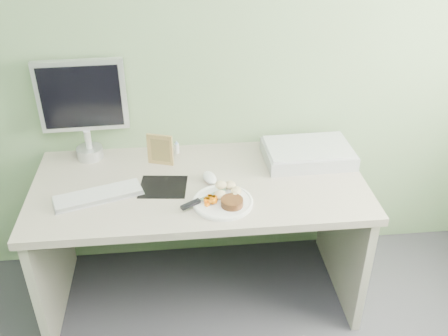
{
  "coord_description": "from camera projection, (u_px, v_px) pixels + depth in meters",
  "views": [
    {
      "loc": [
        -0.09,
        -0.39,
        2.05
      ],
      "look_at": [
        0.11,
        1.5,
        0.88
      ],
      "focal_mm": 40.0,
      "sensor_mm": 36.0,
      "label": 1
    }
  ],
  "objects": [
    {
      "name": "plate",
      "position": [
        223.0,
        202.0,
        2.25
      ],
      "size": [
        0.27,
        0.27,
        0.01
      ],
      "primitive_type": "cylinder",
      "color": "white",
      "rests_on": "desk"
    },
    {
      "name": "potato_pile",
      "position": [
        228.0,
        189.0,
        2.27
      ],
      "size": [
        0.13,
        0.11,
        0.06
      ],
      "primitive_type": "ellipsoid",
      "rotation": [
        0.0,
        0.0,
        -0.37
      ],
      "color": "tan",
      "rests_on": "plate"
    },
    {
      "name": "eyedrop_bottle",
      "position": [
        177.0,
        147.0,
        2.63
      ],
      "size": [
        0.02,
        0.02,
        0.07
      ],
      "color": "white",
      "rests_on": "desk"
    },
    {
      "name": "photo_frame",
      "position": [
        160.0,
        150.0,
        2.5
      ],
      "size": [
        0.13,
        0.06,
        0.17
      ],
      "primitive_type": "cube",
      "rotation": [
        0.0,
        0.0,
        -0.33
      ],
      "color": "#A8854E",
      "rests_on": "desk"
    },
    {
      "name": "scanner",
      "position": [
        308.0,
        154.0,
        2.56
      ],
      "size": [
        0.45,
        0.31,
        0.07
      ],
      "primitive_type": "cube",
      "rotation": [
        0.0,
        0.0,
        0.02
      ],
      "color": "#A7AAAE",
      "rests_on": "desk"
    },
    {
      "name": "desk",
      "position": [
        200.0,
        213.0,
        2.5
      ],
      "size": [
        1.6,
        0.75,
        0.73
      ],
      "color": "#B4AA97",
      "rests_on": "floor"
    },
    {
      "name": "computer_mouse",
      "position": [
        210.0,
        178.0,
        2.4
      ],
      "size": [
        0.08,
        0.12,
        0.04
      ],
      "primitive_type": "ellipsoid",
      "rotation": [
        0.0,
        0.0,
        0.24
      ],
      "color": "white",
      "rests_on": "desk"
    },
    {
      "name": "monitor",
      "position": [
        83.0,
        104.0,
        2.47
      ],
      "size": [
        0.43,
        0.13,
        0.52
      ],
      "rotation": [
        0.0,
        0.0,
        0.04
      ],
      "color": "silver",
      "rests_on": "desk"
    },
    {
      "name": "steak",
      "position": [
        232.0,
        202.0,
        2.21
      ],
      "size": [
        0.1,
        0.1,
        0.03
      ],
      "primitive_type": "cylinder",
      "rotation": [
        0.0,
        0.0,
        0.02
      ],
      "color": "black",
      "rests_on": "plate"
    },
    {
      "name": "mousepad",
      "position": [
        163.0,
        187.0,
        2.36
      ],
      "size": [
        0.24,
        0.22,
        0.0
      ],
      "primitive_type": "cube",
      "rotation": [
        0.0,
        0.0,
        -0.11
      ],
      "color": "black",
      "rests_on": "desk"
    },
    {
      "name": "keyboard",
      "position": [
        98.0,
        195.0,
        2.28
      ],
      "size": [
        0.41,
        0.23,
        0.02
      ],
      "primitive_type": "cube",
      "rotation": [
        0.0,
        0.0,
        0.31
      ],
      "color": "white",
      "rests_on": "desk"
    },
    {
      "name": "carrot_heap",
      "position": [
        212.0,
        199.0,
        2.21
      ],
      "size": [
        0.08,
        0.07,
        0.05
      ],
      "primitive_type": "cube",
      "rotation": [
        0.0,
        0.0,
        0.15
      ],
      "color": "orange",
      "rests_on": "plate"
    },
    {
      "name": "wall_back",
      "position": [
        191.0,
        32.0,
        2.39
      ],
      "size": [
        3.5,
        0.0,
        3.5
      ],
      "primitive_type": "plane",
      "rotation": [
        1.57,
        0.0,
        0.0
      ],
      "color": "gray",
      "rests_on": "floor"
    },
    {
      "name": "steak_knife",
      "position": [
        198.0,
        201.0,
        2.22
      ],
      "size": [
        0.22,
        0.15,
        0.02
      ],
      "rotation": [
        0.0,
        0.0,
        0.57
      ],
      "color": "silver",
      "rests_on": "plate"
    }
  ]
}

